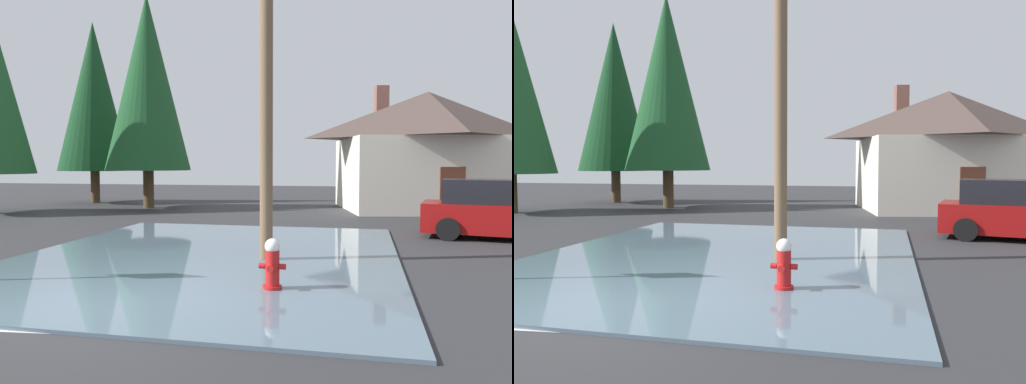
# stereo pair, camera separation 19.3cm
# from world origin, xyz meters

# --- Properties ---
(ground_plane) EXTENTS (80.00, 80.00, 0.10)m
(ground_plane) POSITION_xyz_m (0.00, 0.00, -0.05)
(ground_plane) COLOR #2D2D30
(flood_puddle) EXTENTS (8.38, 10.59, 0.06)m
(flood_puddle) POSITION_xyz_m (0.42, 4.19, 0.03)
(flood_puddle) COLOR slate
(flood_puddle) RESTS_ON ground
(fire_hydrant) EXTENTS (0.45, 0.39, 0.90)m
(fire_hydrant) POSITION_xyz_m (2.37, 1.49, 0.44)
(fire_hydrant) COLOR red
(fire_hydrant) RESTS_ON ground
(utility_pole) EXTENTS (1.60, 0.28, 8.40)m
(utility_pole) POSITION_xyz_m (1.78, 3.95, 4.38)
(utility_pole) COLOR brown
(utility_pole) RESTS_ON ground
(house) EXTENTS (9.23, 8.15, 5.84)m
(house) POSITION_xyz_m (6.67, 17.47, 2.81)
(house) COLOR silver
(house) RESTS_ON ground
(parked_car) EXTENTS (4.87, 2.79, 1.68)m
(parked_car) POSITION_xyz_m (7.74, 8.54, 0.80)
(parked_car) COLOR maroon
(parked_car) RESTS_ON ground
(pine_tree_tall_left) EXTENTS (4.03, 4.03, 10.08)m
(pine_tree_tall_left) POSITION_xyz_m (-6.20, 15.40, 5.93)
(pine_tree_tall_left) COLOR #4C3823
(pine_tree_tall_left) RESTS_ON ground
(pine_tree_mid_left) EXTENTS (3.87, 3.87, 9.67)m
(pine_tree_mid_left) POSITION_xyz_m (-10.40, 17.79, 5.69)
(pine_tree_mid_left) COLOR #4C3823
(pine_tree_mid_left) RESTS_ON ground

